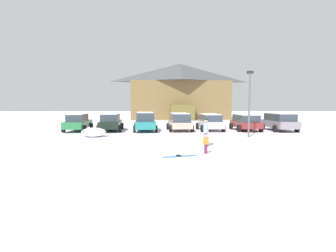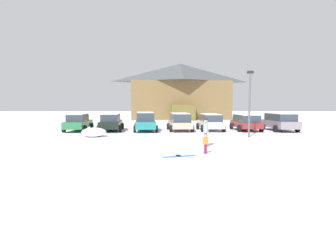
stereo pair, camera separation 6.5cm
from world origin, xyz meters
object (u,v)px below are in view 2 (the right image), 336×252
(lamp_post, at_px, (250,100))
(parked_black_sedan, at_px, (111,122))
(parked_beige_suv, at_px, (180,121))
(parked_grey_wagon, at_px, (280,121))
(parked_maroon_van, at_px, (246,122))
(parked_green_coupe, at_px, (78,122))
(ski_lodge, at_px, (180,91))
(parked_white_suv, at_px, (210,122))
(skier_adult_in_blue_parka, at_px, (206,131))
(parked_teal_hatchback, at_px, (145,122))
(skier_child_in_orange_jacket, at_px, (206,143))
(pair_of_skis, at_px, (179,156))
(plowed_snow_pile, at_px, (94,132))

(lamp_post, bearing_deg, parked_black_sedan, 156.41)
(parked_beige_suv, distance_m, parked_grey_wagon, 9.38)
(parked_beige_suv, xyz_separation_m, parked_maroon_van, (6.27, 0.13, -0.05))
(parked_green_coupe, bearing_deg, parked_beige_suv, 0.01)
(parked_grey_wagon, bearing_deg, lamp_post, -132.56)
(ski_lodge, height_order, parked_green_coupe, ski_lodge)
(ski_lodge, xyz_separation_m, parked_grey_wagon, (8.23, -20.06, -3.80))
(parked_white_suv, xyz_separation_m, parked_grey_wagon, (6.49, -0.26, 0.04))
(ski_lodge, relative_size, parked_maroon_van, 4.12)
(parked_black_sedan, xyz_separation_m, skier_adult_in_blue_parka, (7.45, -9.24, 0.12))
(parked_black_sedan, relative_size, skier_adult_in_blue_parka, 2.73)
(parked_teal_hatchback, relative_size, parked_beige_suv, 1.17)
(skier_child_in_orange_jacket, distance_m, lamp_post, 8.07)
(skier_child_in_orange_jacket, bearing_deg, parked_grey_wagon, 52.39)
(ski_lodge, bearing_deg, parked_black_sedan, -110.84)
(parked_green_coupe, height_order, parked_white_suv, parked_green_coupe)
(parked_green_coupe, xyz_separation_m, pair_of_skis, (8.79, -12.15, -0.80))
(parked_green_coupe, height_order, parked_grey_wagon, parked_grey_wagon)
(pair_of_skis, bearing_deg, parked_white_suv, 73.70)
(parked_beige_suv, bearing_deg, skier_adult_in_blue_parka, -83.80)
(parked_white_suv, bearing_deg, parked_black_sedan, -179.08)
(parked_grey_wagon, height_order, pair_of_skis, parked_grey_wagon)
(parked_white_suv, bearing_deg, skier_adult_in_blue_parka, -101.32)
(skier_adult_in_blue_parka, bearing_deg, parked_white_suv, 78.68)
(parked_grey_wagon, height_order, skier_child_in_orange_jacket, parked_grey_wagon)
(parked_green_coupe, distance_m, parked_white_suv, 12.38)
(parked_beige_suv, bearing_deg, parked_white_suv, 2.65)
(parked_maroon_van, relative_size, lamp_post, 0.83)
(parked_teal_hatchback, relative_size, skier_adult_in_blue_parka, 2.93)
(parked_white_suv, distance_m, plowed_snow_pile, 10.78)
(skier_child_in_orange_jacket, bearing_deg, parked_beige_suv, 93.28)
(parked_teal_hatchback, xyz_separation_m, skier_child_in_orange_jacket, (3.88, -11.40, -0.32))
(parked_grey_wagon, bearing_deg, skier_child_in_orange_jacket, -127.61)
(parked_black_sedan, bearing_deg, parked_green_coupe, 179.71)
(parked_green_coupe, height_order, parked_beige_suv, parked_beige_suv)
(parked_maroon_van, height_order, pair_of_skis, parked_maroon_van)
(parked_green_coupe, height_order, parked_teal_hatchback, parked_teal_hatchback)
(parked_black_sedan, bearing_deg, parked_maroon_van, 0.65)
(skier_adult_in_blue_parka, bearing_deg, parked_teal_hatchback, 114.70)
(parked_black_sedan, relative_size, parked_teal_hatchback, 0.93)
(ski_lodge, bearing_deg, parked_green_coupe, -118.10)
(parked_black_sedan, bearing_deg, lamp_post, -23.59)
(parked_black_sedan, height_order, parked_teal_hatchback, parked_teal_hatchback)
(parked_grey_wagon, bearing_deg, skier_adult_in_blue_parka, -132.53)
(parked_grey_wagon, distance_m, plowed_snow_pile, 16.80)
(parked_grey_wagon, bearing_deg, plowed_snow_pile, -164.78)
(parked_teal_hatchback, height_order, parked_maroon_van, parked_teal_hatchback)
(parked_black_sedan, distance_m, plowed_snow_pile, 4.56)
(parked_green_coupe, xyz_separation_m, parked_black_sedan, (3.05, -0.02, 0.01))
(parked_maroon_van, distance_m, skier_child_in_orange_jacket, 12.87)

